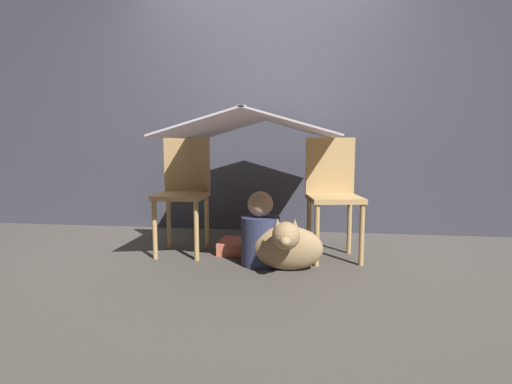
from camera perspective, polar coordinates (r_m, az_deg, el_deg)
ground_plane at (r=3.03m, az=-0.25°, el=-9.69°), size 8.80×8.80×0.00m
wall_back at (r=3.98m, az=1.87°, el=12.42°), size 7.00×0.05×2.50m
chair_left at (r=3.22m, az=-10.30°, el=0.45°), size 0.38×0.38×0.91m
chair_right at (r=3.07m, az=10.90°, el=0.13°), size 0.44×0.44×0.91m
sheet_canopy at (r=3.00m, az=-0.00°, el=9.47°), size 1.18×1.34×0.18m
person_front at (r=2.87m, az=0.63°, el=-6.01°), size 0.28×0.28×0.53m
dog at (r=2.73m, az=4.47°, el=-7.64°), size 0.49×0.40×0.39m
floor_cushion at (r=3.22m, az=-1.87°, el=-7.76°), size 0.37×0.30×0.10m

